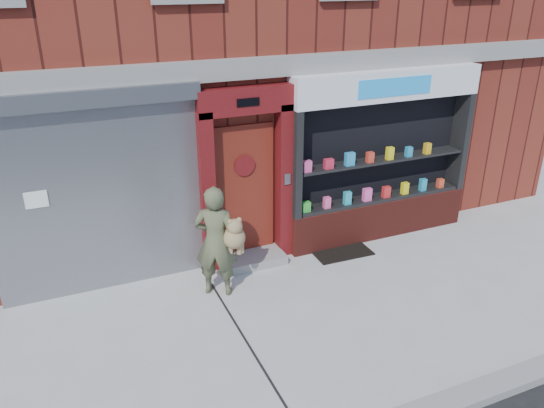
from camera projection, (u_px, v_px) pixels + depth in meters
ground at (342, 307)px, 7.65m from camera, size 80.00×80.00×0.00m
curb at (442, 407)px, 5.81m from camera, size 60.00×0.30×0.12m
shutter_bay at (95, 182)px, 7.50m from camera, size 3.10×0.30×3.04m
red_door_bay at (246, 178)px, 8.36m from camera, size 1.52×0.58×2.90m
pharmacy_bay at (381, 164)px, 9.26m from camera, size 3.50×0.41×3.00m
woman at (218, 241)px, 7.69m from camera, size 0.80×0.66×1.71m
doormat at (340, 250)px, 9.20m from camera, size 1.01×0.73×0.02m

